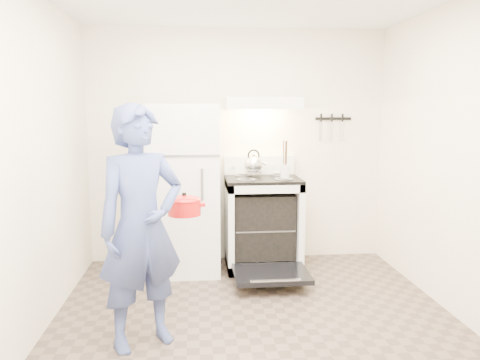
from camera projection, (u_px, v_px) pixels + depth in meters
name	position (u px, v px, depth m)	size (l,w,h in m)	color
floor	(259.00, 331.00, 3.50)	(3.60, 3.60, 0.00)	brown
back_wall	(238.00, 147.00, 5.09)	(3.20, 0.02, 2.50)	white
refrigerator	(184.00, 189.00, 4.75)	(0.70, 0.70, 1.70)	white
stove_body	(262.00, 224.00, 4.90)	(0.76, 0.65, 0.92)	white
cooktop	(263.00, 179.00, 4.83)	(0.76, 0.65, 0.03)	black
backsplash	(259.00, 165.00, 5.10)	(0.76, 0.07, 0.20)	white
oven_door	(271.00, 274.00, 4.37)	(0.70, 0.54, 0.04)	black
oven_rack	(262.00, 226.00, 4.91)	(0.60, 0.52, 0.01)	slate
range_hood	(262.00, 103.00, 4.79)	(0.76, 0.50, 0.12)	white
knife_strip	(333.00, 119.00, 5.12)	(0.40, 0.02, 0.03)	black
pizza_stone	(262.00, 223.00, 4.95)	(0.35, 0.35, 0.02)	#7F674A
tea_kettle	(254.00, 163.00, 4.89)	(0.23, 0.19, 0.28)	#B9B9BE
utensil_jar	(285.00, 171.00, 4.59)	(0.09, 0.09, 0.13)	silver
person	(141.00, 228.00, 3.20)	(0.62, 0.40, 1.69)	navy
dutch_oven	(184.00, 207.00, 3.61)	(0.32, 0.25, 0.22)	red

